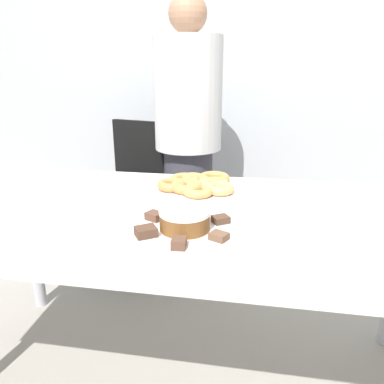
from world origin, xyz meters
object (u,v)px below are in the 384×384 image
(office_chair_left, at_px, (133,201))
(napkin, at_px, (41,206))
(person_standing, at_px, (188,139))
(frosted_cake, at_px, (185,219))
(plate_donuts, at_px, (197,189))
(plate_cake, at_px, (185,230))

(office_chair_left, xyz_separation_m, napkin, (-0.02, -0.94, 0.32))
(person_standing, bearing_deg, frosted_cake, -80.41)
(office_chair_left, xyz_separation_m, frosted_cake, (0.53, -1.05, 0.36))
(person_standing, relative_size, plate_donuts, 4.61)
(plate_donuts, distance_m, napkin, 0.59)
(person_standing, distance_m, plate_donuts, 0.71)
(office_chair_left, relative_size, frosted_cake, 5.84)
(office_chair_left, distance_m, napkin, 0.99)
(person_standing, relative_size, plate_cake, 4.72)
(person_standing, xyz_separation_m, plate_donuts, (0.16, -0.69, -0.07))
(office_chair_left, bearing_deg, plate_cake, -50.65)
(person_standing, relative_size, frosted_cake, 10.22)
(person_standing, distance_m, frosted_cake, 1.11)
(plate_cake, relative_size, napkin, 2.16)
(plate_donuts, bearing_deg, person_standing, 103.10)
(person_standing, height_order, office_chair_left, person_standing)
(frosted_cake, bearing_deg, napkin, 167.81)
(plate_cake, bearing_deg, plate_donuts, 93.37)
(plate_donuts, relative_size, frosted_cake, 2.22)
(plate_cake, xyz_separation_m, frosted_cake, (0.00, 0.00, 0.04))
(office_chair_left, xyz_separation_m, plate_donuts, (0.50, -0.65, 0.32))
(person_standing, bearing_deg, plate_donuts, -76.90)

